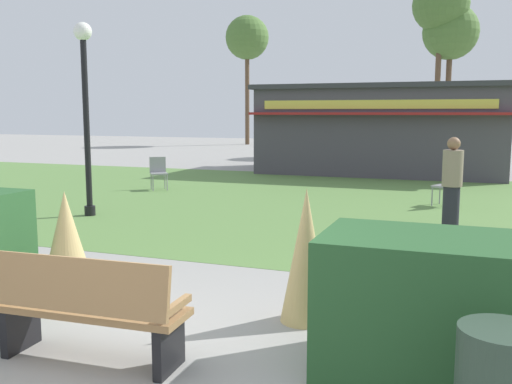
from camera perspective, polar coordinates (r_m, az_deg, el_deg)
name	(u,v)px	position (r m, az deg, el deg)	size (l,w,h in m)	color
ground_plane	(102,374)	(5.03, -15.01, -17.11)	(80.00, 80.00, 0.00)	#999691
lawn_patch	(343,203)	(13.54, 8.67, -1.09)	(36.00, 12.00, 0.01)	#5B8442
park_bench	(86,308)	(5.09, -16.57, -11.02)	(1.72, 0.60, 0.95)	#9E7547
hedge_right	(465,311)	(4.84, 20.02, -11.03)	(2.23, 1.10, 1.14)	#28562B
ornamental_grass_behind_left	(67,249)	(6.60, -18.29, -5.37)	(0.66, 0.66, 1.27)	tan
ornamental_grass_behind_right	(306,255)	(5.81, 4.99, -6.29)	(0.51, 0.51, 1.36)	tan
lamppost_mid	(85,95)	(12.12, -16.60, 9.23)	(0.36, 0.36, 3.87)	black
food_kiosk	(383,129)	(20.73, 12.48, 6.13)	(8.37, 4.82, 3.03)	#47424C
cafe_chair_west	(448,183)	(13.56, 18.56, 0.84)	(0.58, 0.58, 0.89)	gray
cafe_chair_east	(158,170)	(15.93, -9.68, 2.13)	(0.62, 0.62, 0.89)	gray
person_strolling	(452,186)	(10.37, 18.88, 0.61)	(0.34, 0.34, 1.69)	#23232D
parked_car_west_slot	(342,143)	(28.22, 8.54, 4.87)	(4.30, 2.25, 1.20)	#2D6638
tree_left_bg	(451,33)	(31.67, 18.77, 14.73)	(2.80, 2.80, 7.54)	brown
tree_right_bg	(441,6)	(31.37, 17.88, 17.16)	(2.80, 2.80, 8.83)	brown
tree_center_bg	(247,39)	(38.27, -0.89, 14.98)	(2.80, 2.80, 8.28)	brown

